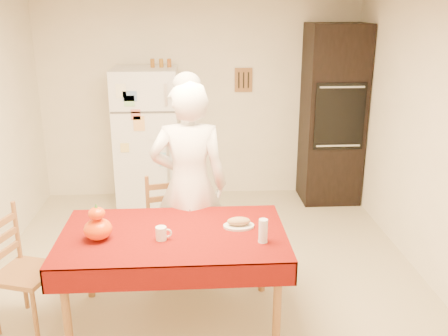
{
  "coord_description": "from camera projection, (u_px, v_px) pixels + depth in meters",
  "views": [
    {
      "loc": [
        -0.09,
        -4.04,
        2.4
      ],
      "look_at": [
        0.18,
        0.2,
        1.01
      ],
      "focal_mm": 40.0,
      "sensor_mm": 36.0,
      "label": 1
    }
  ],
  "objects": [
    {
      "name": "floor",
      "position": [
        206.0,
        279.0,
        4.58
      ],
      "size": [
        4.5,
        4.5,
        0.0
      ],
      "primitive_type": "plane",
      "color": "#CBB992",
      "rests_on": "ground"
    },
    {
      "name": "room_shell",
      "position": [
        204.0,
        105.0,
        4.08
      ],
      "size": [
        4.02,
        4.52,
        2.51
      ],
      "color": "white",
      "rests_on": "ground"
    },
    {
      "name": "refrigerator",
      "position": [
        148.0,
        139.0,
        6.06
      ],
      "size": [
        0.75,
        0.74,
        1.7
      ],
      "color": "white",
      "rests_on": "floor"
    },
    {
      "name": "oven_cabinet",
      "position": [
        332.0,
        115.0,
        6.16
      ],
      "size": [
        0.7,
        0.62,
        2.2
      ],
      "color": "black",
      "rests_on": "floor"
    },
    {
      "name": "dining_table",
      "position": [
        173.0,
        241.0,
        3.78
      ],
      "size": [
        1.7,
        1.0,
        0.76
      ],
      "color": "brown",
      "rests_on": "floor"
    },
    {
      "name": "chair_far",
      "position": [
        170.0,
        224.0,
        4.52
      ],
      "size": [
        0.5,
        0.49,
        0.95
      ],
      "rotation": [
        0.0,
        0.0,
        0.23
      ],
      "color": "brown",
      "rests_on": "floor"
    },
    {
      "name": "chair_left",
      "position": [
        17.0,
        265.0,
        3.8
      ],
      "size": [
        0.51,
        0.52,
        0.95
      ],
      "rotation": [
        0.0,
        0.0,
        1.26
      ],
      "color": "brown",
      "rests_on": "floor"
    },
    {
      "name": "seated_woman",
      "position": [
        189.0,
        186.0,
        4.29
      ],
      "size": [
        0.68,
        0.45,
        1.83
      ],
      "primitive_type": "imported",
      "rotation": [
        0.0,
        0.0,
        3.12
      ],
      "color": "white",
      "rests_on": "floor"
    },
    {
      "name": "coffee_mug",
      "position": [
        161.0,
        233.0,
        3.64
      ],
      "size": [
        0.08,
        0.08,
        0.1
      ],
      "primitive_type": "cylinder",
      "color": "white",
      "rests_on": "dining_table"
    },
    {
      "name": "pumpkin_lower",
      "position": [
        98.0,
        229.0,
        3.64
      ],
      "size": [
        0.21,
        0.21,
        0.16
      ],
      "primitive_type": "ellipsoid",
      "color": "#CB3504",
      "rests_on": "dining_table"
    },
    {
      "name": "pumpkin_upper",
      "position": [
        97.0,
        214.0,
        3.6
      ],
      "size": [
        0.12,
        0.12,
        0.09
      ],
      "primitive_type": "ellipsoid",
      "color": "#D14804",
      "rests_on": "pumpkin_lower"
    },
    {
      "name": "wine_glass",
      "position": [
        263.0,
        231.0,
        3.59
      ],
      "size": [
        0.07,
        0.07,
        0.18
      ],
      "primitive_type": "cylinder",
      "color": "white",
      "rests_on": "dining_table"
    },
    {
      "name": "bread_plate",
      "position": [
        239.0,
        226.0,
        3.86
      ],
      "size": [
        0.24,
        0.24,
        0.02
      ],
      "primitive_type": "cylinder",
      "color": "silver",
      "rests_on": "dining_table"
    },
    {
      "name": "bread_loaf",
      "position": [
        239.0,
        221.0,
        3.84
      ],
      "size": [
        0.18,
        0.1,
        0.06
      ],
      "primitive_type": "ellipsoid",
      "color": "#A88053",
      "rests_on": "bread_plate"
    },
    {
      "name": "spice_jar_left",
      "position": [
        152.0,
        63.0,
        5.83
      ],
      "size": [
        0.05,
        0.05,
        0.1
      ],
      "primitive_type": "cylinder",
      "color": "#975B1B",
      "rests_on": "refrigerator"
    },
    {
      "name": "spice_jar_mid",
      "position": [
        161.0,
        63.0,
        5.84
      ],
      "size": [
        0.05,
        0.05,
        0.1
      ],
      "primitive_type": "cylinder",
      "color": "#99641B",
      "rests_on": "refrigerator"
    },
    {
      "name": "spice_jar_right",
      "position": [
        169.0,
        63.0,
        5.85
      ],
      "size": [
        0.05,
        0.05,
        0.1
      ],
      "primitive_type": "cylinder",
      "color": "#934F1A",
      "rests_on": "refrigerator"
    }
  ]
}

